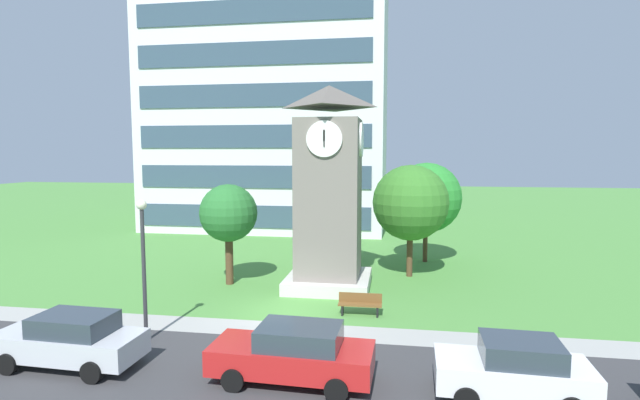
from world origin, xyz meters
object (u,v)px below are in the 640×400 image
object	(u,v)px
park_bench	(360,304)
tree_streetside	(426,198)
tree_near_tower	(228,214)
street_lamp	(143,252)
parked_car_red	(294,353)
parked_car_silver	(70,340)
clock_tower	(329,199)
tree_by_building	(411,203)
parked_car_white	(514,369)

from	to	relation	value
park_bench	tree_streetside	bearing A→B (deg)	72.61
tree_near_tower	street_lamp	bearing A→B (deg)	-93.00
park_bench	parked_car_red	bearing A→B (deg)	-103.82
street_lamp	tree_near_tower	bearing A→B (deg)	87.00
parked_car_red	parked_car_silver	bearing A→B (deg)	-179.08
street_lamp	tree_near_tower	xyz separation A→B (m)	(0.40, 7.62, 0.42)
tree_near_tower	parked_car_silver	world-z (taller)	tree_near_tower
park_bench	street_lamp	bearing A→B (deg)	-151.71
clock_tower	park_bench	size ratio (longest dim) A/B	5.51
tree_streetside	tree_by_building	bearing A→B (deg)	-105.81
clock_tower	parked_car_white	xyz separation A→B (m)	(6.46, -10.13, -3.57)
tree_by_building	parked_car_white	size ratio (longest dim) A/B	1.47
parked_car_silver	street_lamp	bearing A→B (deg)	60.33
park_bench	parked_car_white	world-z (taller)	parked_car_white
tree_streetside	tree_near_tower	bearing A→B (deg)	-146.59
parked_car_red	clock_tower	bearing A→B (deg)	91.98
park_bench	street_lamp	world-z (taller)	street_lamp
clock_tower	parked_car_silver	bearing A→B (deg)	-123.83
clock_tower	parked_car_white	world-z (taller)	clock_tower
tree_near_tower	tree_by_building	xyz separation A→B (m)	(9.15, 3.00, 0.39)
tree_by_building	parked_car_white	xyz separation A→B (m)	(2.41, -12.88, -3.16)
park_bench	tree_near_tower	xyz separation A→B (m)	(-6.95, 3.67, 3.17)
street_lamp	parked_car_silver	world-z (taller)	street_lamp
park_bench	tree_streetside	distance (m)	11.45
clock_tower	tree_by_building	bearing A→B (deg)	34.22
tree_near_tower	parked_car_silver	size ratio (longest dim) A/B	1.09
tree_by_building	tree_streetside	xyz separation A→B (m)	(1.06, 3.74, -0.05)
tree_near_tower	clock_tower	bearing A→B (deg)	2.70
tree_streetside	parked_car_white	bearing A→B (deg)	-85.34
tree_streetside	parked_car_white	xyz separation A→B (m)	(1.36, -16.62, -3.11)
parked_car_white	parked_car_silver	bearing A→B (deg)	-179.97
clock_tower	park_bench	world-z (taller)	clock_tower
street_lamp	tree_near_tower	distance (m)	7.64
clock_tower	tree_streetside	size ratio (longest dim) A/B	1.63
tree_near_tower	parked_car_red	world-z (taller)	tree_near_tower
clock_tower	parked_car_red	bearing A→B (deg)	-88.02
clock_tower	tree_by_building	distance (m)	4.91
parked_car_silver	parked_car_red	size ratio (longest dim) A/B	0.97
tree_near_tower	tree_streetside	size ratio (longest dim) A/B	0.84
clock_tower	tree_streetside	world-z (taller)	clock_tower
park_bench	tree_by_building	bearing A→B (deg)	71.73
tree_near_tower	parked_car_red	xyz separation A→B (m)	(5.45, -9.78, -2.77)
street_lamp	parked_car_red	world-z (taller)	street_lamp
street_lamp	tree_streetside	distance (m)	17.87
street_lamp	parked_car_silver	distance (m)	3.51
tree_streetside	clock_tower	bearing A→B (deg)	-128.20
park_bench	tree_by_building	xyz separation A→B (m)	(2.20, 6.66, 3.56)
clock_tower	tree_by_building	xyz separation A→B (m)	(4.05, 2.75, -0.40)
clock_tower	parked_car_red	size ratio (longest dim) A/B	2.06
tree_by_building	parked_car_silver	bearing A→B (deg)	-130.07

